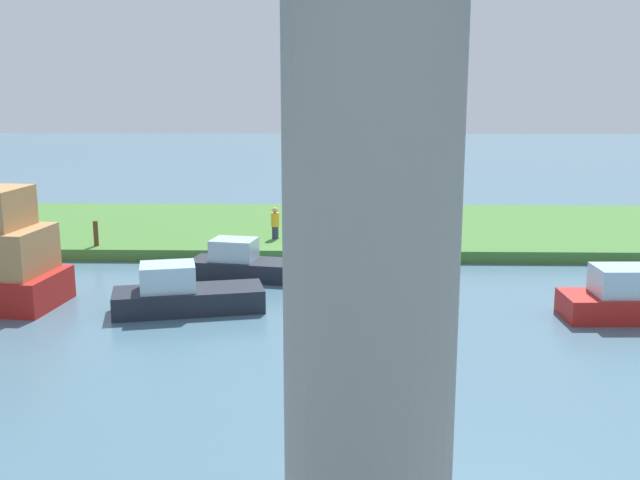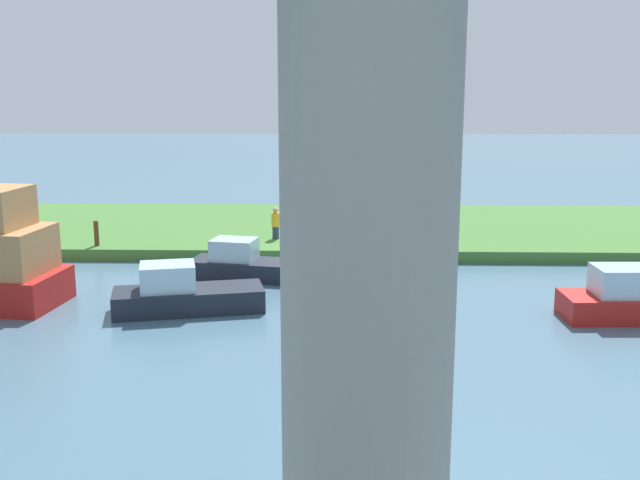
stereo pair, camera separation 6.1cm
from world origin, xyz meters
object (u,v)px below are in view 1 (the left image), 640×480
(mooring_post, at_px, (96,233))
(pontoon_yellow, at_px, (638,300))
(person_on_bank, at_px, (275,223))
(motorboat_white, at_px, (184,294))
(bridge_pylon, at_px, (371,230))
(skiff_small, at_px, (246,264))

(mooring_post, relative_size, pontoon_yellow, 0.21)
(person_on_bank, relative_size, motorboat_white, 0.28)
(bridge_pylon, distance_m, mooring_post, 23.27)
(bridge_pylon, distance_m, person_on_bank, 22.53)
(mooring_post, xyz_separation_m, motorboat_white, (-5.20, 7.50, -0.46))
(mooring_post, bearing_deg, pontoon_yellow, 157.91)
(pontoon_yellow, height_order, skiff_small, pontoon_yellow)
(bridge_pylon, bearing_deg, skiff_small, -76.98)
(mooring_post, height_order, skiff_small, mooring_post)
(motorboat_white, bearing_deg, mooring_post, -55.26)
(pontoon_yellow, bearing_deg, bridge_pylon, 54.50)
(bridge_pylon, bearing_deg, mooring_post, -62.40)
(mooring_post, xyz_separation_m, skiff_small, (-6.68, 3.29, -0.50))
(person_on_bank, relative_size, mooring_post, 1.32)
(mooring_post, bearing_deg, motorboat_white, 124.74)
(skiff_small, bearing_deg, pontoon_yellow, 160.17)
(bridge_pylon, xyz_separation_m, skiff_small, (3.93, -17.00, -4.65))
(person_on_bank, relative_size, pontoon_yellow, 0.28)
(bridge_pylon, distance_m, motorboat_white, 14.63)
(person_on_bank, height_order, skiff_small, person_on_bank)
(person_on_bank, distance_m, motorboat_white, 9.42)
(bridge_pylon, height_order, pontoon_yellow, bridge_pylon)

